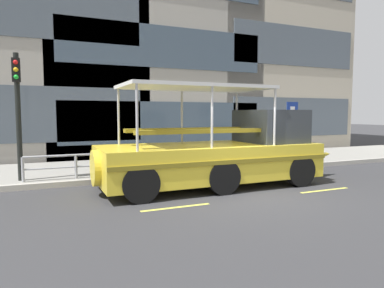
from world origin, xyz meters
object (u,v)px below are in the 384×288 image
at_px(pedestrian_near_bow, 238,139).
at_px(parking_sign, 292,121).
at_px(duck_tour_boat, 224,153).
at_px(traffic_light_pole, 18,104).

bearing_deg(pedestrian_near_bow, parking_sign, -25.39).
relative_size(parking_sign, pedestrian_near_bow, 1.60).
bearing_deg(duck_tour_boat, traffic_light_pole, 158.11).
distance_m(parking_sign, pedestrian_near_bow, 2.50).
bearing_deg(parking_sign, traffic_light_pole, -178.96).
distance_m(traffic_light_pole, pedestrian_near_bow, 8.92).
height_order(parking_sign, pedestrian_near_bow, parking_sign).
height_order(duck_tour_boat, pedestrian_near_bow, duck_tour_boat).
bearing_deg(parking_sign, pedestrian_near_bow, 154.61).
bearing_deg(traffic_light_pole, duck_tour_boat, -21.89).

